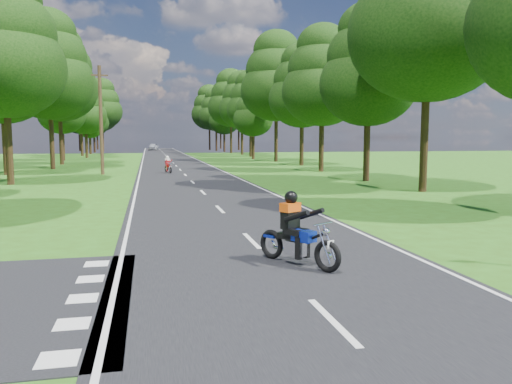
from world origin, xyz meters
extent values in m
plane|color=#2D5413|center=(0.00, 0.00, 0.00)|extent=(160.00, 160.00, 0.00)
cube|color=black|center=(0.00, 50.00, 0.01)|extent=(7.00, 140.00, 0.02)
cube|color=silver|center=(0.00, -4.00, 0.02)|extent=(0.12, 2.00, 0.01)
cube|color=silver|center=(0.00, 2.00, 0.02)|extent=(0.12, 2.00, 0.01)
cube|color=silver|center=(0.00, 8.00, 0.02)|extent=(0.12, 2.00, 0.01)
cube|color=silver|center=(0.00, 14.00, 0.02)|extent=(0.12, 2.00, 0.01)
cube|color=silver|center=(0.00, 20.00, 0.02)|extent=(0.12, 2.00, 0.01)
cube|color=silver|center=(0.00, 26.00, 0.02)|extent=(0.12, 2.00, 0.01)
cube|color=silver|center=(0.00, 32.00, 0.02)|extent=(0.12, 2.00, 0.01)
cube|color=silver|center=(0.00, 38.00, 0.02)|extent=(0.12, 2.00, 0.01)
cube|color=silver|center=(0.00, 44.00, 0.02)|extent=(0.12, 2.00, 0.01)
cube|color=silver|center=(0.00, 50.00, 0.02)|extent=(0.12, 2.00, 0.01)
cube|color=silver|center=(0.00, 56.00, 0.02)|extent=(0.12, 2.00, 0.01)
cube|color=silver|center=(0.00, 62.00, 0.02)|extent=(0.12, 2.00, 0.01)
cube|color=silver|center=(0.00, 68.00, 0.02)|extent=(0.12, 2.00, 0.01)
cube|color=silver|center=(0.00, 74.00, 0.02)|extent=(0.12, 2.00, 0.01)
cube|color=silver|center=(0.00, 80.00, 0.02)|extent=(0.12, 2.00, 0.01)
cube|color=silver|center=(0.00, 86.00, 0.02)|extent=(0.12, 2.00, 0.01)
cube|color=silver|center=(0.00, 92.00, 0.02)|extent=(0.12, 2.00, 0.01)
cube|color=silver|center=(0.00, 98.00, 0.02)|extent=(0.12, 2.00, 0.01)
cube|color=silver|center=(0.00, 104.00, 0.02)|extent=(0.12, 2.00, 0.01)
cube|color=silver|center=(0.00, 110.00, 0.02)|extent=(0.12, 2.00, 0.01)
cube|color=silver|center=(0.00, 116.00, 0.02)|extent=(0.12, 2.00, 0.01)
cube|color=silver|center=(-3.30, 50.00, 0.02)|extent=(0.10, 140.00, 0.01)
cube|color=silver|center=(3.30, 50.00, 0.02)|extent=(0.10, 140.00, 0.01)
cube|color=silver|center=(-3.80, -4.50, 0.02)|extent=(0.50, 0.50, 0.01)
cube|color=silver|center=(-3.80, -3.30, 0.02)|extent=(0.50, 0.50, 0.01)
cube|color=silver|center=(-3.80, -2.10, 0.02)|extent=(0.50, 0.50, 0.01)
cube|color=silver|center=(-3.80, -0.90, 0.02)|extent=(0.50, 0.50, 0.01)
cube|color=silver|center=(-3.80, 0.30, 0.02)|extent=(0.50, 0.50, 0.01)
cylinder|color=black|center=(-10.57, 20.76, 1.96)|extent=(0.40, 0.40, 3.91)
ellipsoid|color=black|center=(-10.57, 20.76, 6.78)|extent=(6.85, 6.85, 5.82)
ellipsoid|color=black|center=(-10.57, 20.76, 8.68)|extent=(5.87, 5.87, 4.99)
cylinder|color=black|center=(-12.94, 29.18, 1.90)|extent=(0.40, 0.40, 3.79)
ellipsoid|color=black|center=(-12.94, 29.18, 6.57)|extent=(6.64, 6.64, 5.64)
ellipsoid|color=black|center=(-12.94, 29.18, 8.41)|extent=(5.69, 5.69, 4.84)
cylinder|color=black|center=(-10.82, 35.60, 2.16)|extent=(0.40, 0.40, 4.32)
ellipsoid|color=black|center=(-10.82, 35.60, 7.47)|extent=(7.56, 7.56, 6.42)
ellipsoid|color=black|center=(-10.82, 35.60, 9.58)|extent=(6.48, 6.48, 5.51)
ellipsoid|color=black|center=(-10.82, 35.60, 11.68)|extent=(4.86, 4.86, 4.13)
cylinder|color=black|center=(-11.26, 43.10, 2.20)|extent=(0.40, 0.40, 4.40)
ellipsoid|color=black|center=(-11.26, 43.10, 7.62)|extent=(7.71, 7.71, 6.55)
ellipsoid|color=black|center=(-11.26, 43.10, 9.77)|extent=(6.60, 6.60, 5.61)
ellipsoid|color=black|center=(-11.26, 43.10, 11.92)|extent=(4.95, 4.95, 4.21)
cylinder|color=black|center=(-12.61, 52.78, 1.60)|extent=(0.40, 0.40, 3.20)
ellipsoid|color=black|center=(-12.61, 52.78, 5.54)|extent=(5.60, 5.60, 4.76)
ellipsoid|color=black|center=(-12.61, 52.78, 7.10)|extent=(4.80, 4.80, 4.08)
ellipsoid|color=black|center=(-12.61, 52.78, 8.66)|extent=(3.60, 3.60, 3.06)
cylinder|color=black|center=(-10.75, 60.15, 1.61)|extent=(0.40, 0.40, 3.22)
ellipsoid|color=black|center=(-10.75, 60.15, 5.58)|extent=(5.64, 5.64, 4.79)
ellipsoid|color=black|center=(-10.75, 60.15, 7.15)|extent=(4.83, 4.83, 4.11)
ellipsoid|color=black|center=(-10.75, 60.15, 8.72)|extent=(3.62, 3.62, 3.08)
cylinder|color=black|center=(-12.29, 67.91, 1.80)|extent=(0.40, 0.40, 3.61)
ellipsoid|color=black|center=(-12.29, 67.91, 6.25)|extent=(6.31, 6.31, 5.37)
ellipsoid|color=black|center=(-12.29, 67.91, 8.01)|extent=(5.41, 5.41, 4.60)
ellipsoid|color=black|center=(-12.29, 67.91, 9.76)|extent=(4.06, 4.06, 3.45)
cylinder|color=black|center=(-11.94, 75.74, 1.33)|extent=(0.40, 0.40, 2.67)
ellipsoid|color=black|center=(-11.94, 75.74, 4.62)|extent=(4.67, 4.67, 3.97)
ellipsoid|color=black|center=(-11.94, 75.74, 5.92)|extent=(4.00, 4.00, 3.40)
ellipsoid|color=black|center=(-11.94, 75.74, 7.22)|extent=(3.00, 3.00, 2.55)
cylinder|color=black|center=(-12.18, 84.90, 1.54)|extent=(0.40, 0.40, 3.09)
ellipsoid|color=black|center=(-12.18, 84.90, 5.34)|extent=(5.40, 5.40, 4.59)
ellipsoid|color=black|center=(-12.18, 84.90, 6.85)|extent=(4.63, 4.63, 3.93)
ellipsoid|color=black|center=(-12.18, 84.90, 8.35)|extent=(3.47, 3.47, 2.95)
cylinder|color=black|center=(-11.23, 91.41, 2.24)|extent=(0.40, 0.40, 4.48)
ellipsoid|color=black|center=(-11.23, 91.41, 7.75)|extent=(7.84, 7.84, 6.66)
ellipsoid|color=black|center=(-11.23, 91.41, 9.94)|extent=(6.72, 6.72, 5.71)
ellipsoid|color=black|center=(-11.23, 91.41, 12.12)|extent=(5.04, 5.04, 4.28)
cylinder|color=black|center=(-12.28, 100.39, 2.05)|extent=(0.40, 0.40, 4.09)
ellipsoid|color=black|center=(-12.28, 100.39, 7.09)|extent=(7.16, 7.16, 6.09)
ellipsoid|color=black|center=(-12.28, 100.39, 9.08)|extent=(6.14, 6.14, 5.22)
ellipsoid|color=black|center=(-12.28, 100.39, 11.08)|extent=(4.61, 4.61, 3.92)
cylinder|color=black|center=(11.06, 12.20, 2.28)|extent=(0.40, 0.40, 4.56)
ellipsoid|color=black|center=(11.06, 12.20, 7.89)|extent=(7.98, 7.98, 6.78)
cylinder|color=black|center=(10.92, 18.69, 1.75)|extent=(0.40, 0.40, 3.49)
ellipsoid|color=black|center=(10.92, 18.69, 6.05)|extent=(6.12, 6.12, 5.20)
ellipsoid|color=black|center=(10.92, 18.69, 7.75)|extent=(5.24, 5.24, 4.46)
ellipsoid|color=black|center=(10.92, 18.69, 9.46)|extent=(3.93, 3.93, 3.34)
cylinder|color=black|center=(11.06, 27.58, 1.85)|extent=(0.40, 0.40, 3.69)
ellipsoid|color=black|center=(11.06, 27.58, 6.39)|extent=(6.46, 6.46, 5.49)
ellipsoid|color=black|center=(11.06, 27.58, 8.19)|extent=(5.54, 5.54, 4.71)
ellipsoid|color=black|center=(11.06, 27.58, 9.99)|extent=(4.15, 4.15, 3.53)
cylinder|color=black|center=(12.17, 36.42, 1.87)|extent=(0.40, 0.40, 3.74)
ellipsoid|color=black|center=(12.17, 36.42, 6.48)|extent=(6.55, 6.55, 5.57)
ellipsoid|color=black|center=(12.17, 36.42, 8.31)|extent=(5.62, 5.62, 4.77)
ellipsoid|color=black|center=(12.17, 36.42, 10.13)|extent=(4.21, 4.21, 3.58)
cylinder|color=black|center=(11.72, 44.72, 2.32)|extent=(0.40, 0.40, 4.64)
ellipsoid|color=black|center=(11.72, 44.72, 8.04)|extent=(8.12, 8.12, 6.91)
ellipsoid|color=black|center=(11.72, 44.72, 10.30)|extent=(6.96, 6.96, 5.92)
ellipsoid|color=black|center=(11.72, 44.72, 12.56)|extent=(5.22, 5.22, 4.44)
cylinder|color=black|center=(10.55, 51.92, 1.45)|extent=(0.40, 0.40, 2.91)
ellipsoid|color=black|center=(10.55, 51.92, 5.03)|extent=(5.09, 5.09, 4.33)
ellipsoid|color=black|center=(10.55, 51.92, 6.45)|extent=(4.36, 4.36, 3.71)
ellipsoid|color=black|center=(10.55, 51.92, 7.87)|extent=(3.27, 3.27, 2.78)
cylinder|color=black|center=(11.77, 59.40, 1.94)|extent=(0.40, 0.40, 3.88)
ellipsoid|color=black|center=(11.77, 59.40, 6.71)|extent=(6.78, 6.78, 5.77)
ellipsoid|color=black|center=(11.77, 59.40, 8.60)|extent=(5.81, 5.81, 4.94)
ellipsoid|color=black|center=(11.77, 59.40, 10.49)|extent=(4.36, 4.36, 3.71)
cylinder|color=black|center=(12.10, 67.87, 2.09)|extent=(0.40, 0.40, 4.18)
ellipsoid|color=black|center=(12.10, 67.87, 7.23)|extent=(7.31, 7.31, 6.21)
ellipsoid|color=black|center=(12.10, 67.87, 9.27)|extent=(6.27, 6.27, 5.33)
ellipsoid|color=black|center=(12.10, 67.87, 11.31)|extent=(4.70, 4.70, 4.00)
cylinder|color=black|center=(11.80, 76.83, 2.32)|extent=(0.40, 0.40, 4.63)
ellipsoid|color=black|center=(11.80, 76.83, 8.02)|extent=(8.11, 8.11, 6.89)
ellipsoid|color=black|center=(11.80, 76.83, 10.28)|extent=(6.95, 6.95, 5.91)
ellipsoid|color=black|center=(11.80, 76.83, 12.54)|extent=(5.21, 5.21, 4.43)
cylinder|color=black|center=(11.69, 84.12, 1.68)|extent=(0.40, 0.40, 3.36)
ellipsoid|color=black|center=(11.69, 84.12, 5.82)|extent=(5.88, 5.88, 5.00)
ellipsoid|color=black|center=(11.69, 84.12, 7.46)|extent=(5.04, 5.04, 4.29)
ellipsoid|color=black|center=(11.69, 84.12, 9.10)|extent=(3.78, 3.78, 3.21)
cylinder|color=black|center=(11.14, 91.34, 2.04)|extent=(0.40, 0.40, 4.09)
ellipsoid|color=black|center=(11.14, 91.34, 7.07)|extent=(7.15, 7.15, 6.08)
ellipsoid|color=black|center=(11.14, 91.34, 9.07)|extent=(6.13, 6.13, 5.21)
ellipsoid|color=black|center=(11.14, 91.34, 11.06)|extent=(4.60, 4.60, 3.91)
cylinder|color=black|center=(10.68, 99.10, 2.24)|extent=(0.40, 0.40, 4.48)
ellipsoid|color=black|center=(10.68, 99.10, 7.76)|extent=(7.84, 7.84, 6.66)
ellipsoid|color=black|center=(10.68, 99.10, 9.94)|extent=(6.72, 6.72, 5.71)
ellipsoid|color=black|center=(10.68, 99.10, 12.13)|extent=(5.04, 5.04, 4.28)
cylinder|color=black|center=(-14.00, 110.00, 1.92)|extent=(0.40, 0.40, 3.84)
ellipsoid|color=black|center=(-14.00, 110.00, 6.65)|extent=(6.72, 6.72, 5.71)
ellipsoid|color=black|center=(-14.00, 110.00, 8.52)|extent=(5.76, 5.76, 4.90)
ellipsoid|color=black|center=(-14.00, 110.00, 10.39)|extent=(4.32, 4.32, 3.67)
cylinder|color=black|center=(15.00, 112.00, 2.08)|extent=(0.40, 0.40, 4.16)
ellipsoid|color=black|center=(15.00, 112.00, 7.20)|extent=(7.28, 7.28, 6.19)
ellipsoid|color=black|center=(15.00, 112.00, 9.23)|extent=(6.24, 6.24, 5.30)
ellipsoid|color=black|center=(15.00, 112.00, 11.26)|extent=(4.68, 4.68, 3.98)
cylinder|color=black|center=(-16.00, 95.00, 1.76)|extent=(0.40, 0.40, 3.52)
ellipsoid|color=black|center=(-16.00, 95.00, 6.09)|extent=(6.16, 6.16, 5.24)
ellipsoid|color=black|center=(-16.00, 95.00, 7.81)|extent=(5.28, 5.28, 4.49)
ellipsoid|color=black|center=(-16.00, 95.00, 9.53)|extent=(3.96, 3.96, 3.37)
cylinder|color=black|center=(17.00, 98.00, 2.24)|extent=(0.40, 0.40, 4.48)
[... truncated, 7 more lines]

